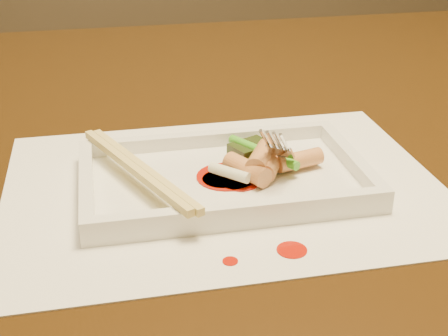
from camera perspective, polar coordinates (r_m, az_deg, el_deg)
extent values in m
cube|color=black|center=(0.76, 3.82, 3.88)|extent=(1.40, 0.90, 0.04)
cube|color=white|center=(0.58, 0.00, -1.66)|extent=(0.40, 0.30, 0.00)
cylinder|color=#B81505|center=(0.49, 6.22, -7.45)|extent=(0.02, 0.02, 0.00)
cylinder|color=#B81505|center=(0.47, 0.57, -8.51)|extent=(0.01, 0.01, 0.00)
cube|color=white|center=(0.58, 0.00, -1.24)|extent=(0.26, 0.16, 0.01)
cube|color=white|center=(0.64, -1.35, 2.68)|extent=(0.26, 0.01, 0.01)
cube|color=white|center=(0.51, 1.69, -3.97)|extent=(0.26, 0.01, 0.01)
cube|color=white|center=(0.56, -12.47, -1.42)|extent=(0.01, 0.14, 0.01)
cube|color=white|center=(0.61, 11.56, 0.81)|extent=(0.01, 0.14, 0.01)
cube|color=black|center=(0.61, 2.45, 1.73)|extent=(0.05, 0.04, 0.01)
cylinder|color=#EAEACC|center=(0.56, 0.49, -0.43)|extent=(0.04, 0.04, 0.01)
cylinder|color=#389A18|center=(0.60, 3.57, 1.47)|extent=(0.05, 0.08, 0.01)
cube|color=#DAC36D|center=(0.56, -8.28, -0.08)|extent=(0.08, 0.18, 0.01)
cube|color=#DAC36D|center=(0.56, -7.46, 0.00)|extent=(0.08, 0.18, 0.01)
cylinder|color=#B81505|center=(0.58, 0.23, -0.79)|extent=(0.06, 0.06, 0.00)
cylinder|color=#B81505|center=(0.57, -0.15, -1.03)|extent=(0.04, 0.04, 0.00)
cylinder|color=#B81505|center=(0.57, 1.43, -1.22)|extent=(0.04, 0.04, 0.00)
cylinder|color=tan|center=(0.59, 6.89, 0.74)|extent=(0.05, 0.03, 0.02)
cylinder|color=tan|center=(0.58, 4.33, 0.44)|extent=(0.04, 0.05, 0.02)
cylinder|color=tan|center=(0.58, 3.46, 0.99)|extent=(0.04, 0.05, 0.02)
cylinder|color=tan|center=(0.57, 2.11, -0.15)|extent=(0.04, 0.05, 0.02)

